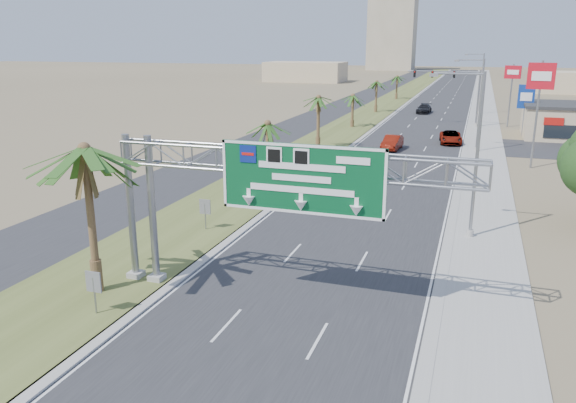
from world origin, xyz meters
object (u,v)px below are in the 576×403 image
at_px(pole_sign_red_far, 512,77).
at_px(car_left_lane, 336,197).
at_px(palm_near, 84,150).
at_px(pole_sign_red_near, 540,83).
at_px(signal_mast, 464,92).
at_px(sign_gantry, 270,173).
at_px(pole_sign_blue, 526,98).
at_px(car_mid_lane, 392,143).
at_px(car_far, 424,109).
at_px(car_right_lane, 451,137).

bearing_deg(pole_sign_red_far, car_left_lane, -105.89).
relative_size(palm_near, pole_sign_red_near, 0.83).
bearing_deg(pole_sign_red_far, signal_mast, -165.77).
bearing_deg(car_left_lane, pole_sign_red_far, 73.40).
bearing_deg(sign_gantry, palm_near, -166.68).
height_order(sign_gantry, palm_near, palm_near).
xyz_separation_m(car_left_lane, pole_sign_blue, (15.00, 39.58, 4.08)).
relative_size(pole_sign_blue, pole_sign_red_far, 0.76).
height_order(signal_mast, pole_sign_red_near, pole_sign_red_near).
height_order(car_mid_lane, car_far, car_mid_lane).
bearing_deg(palm_near, car_far, 84.39).
relative_size(car_left_lane, pole_sign_red_far, 0.48).
distance_m(sign_gantry, car_right_lane, 47.30).
relative_size(car_left_lane, car_mid_lane, 0.87).
bearing_deg(signal_mast, pole_sign_blue, -38.53).
relative_size(sign_gantry, car_left_lane, 3.96).
relative_size(sign_gantry, pole_sign_red_near, 1.67).
height_order(car_left_lane, pole_sign_blue, pole_sign_blue).
distance_m(palm_near, car_mid_lane, 43.44).
distance_m(sign_gantry, palm_near, 8.41).
bearing_deg(car_far, pole_sign_red_near, -68.03).
bearing_deg(car_far, car_mid_lane, -86.69).
relative_size(car_right_lane, pole_sign_red_far, 0.61).
distance_m(palm_near, signal_mast, 65.60).
bearing_deg(signal_mast, car_right_lane, -92.44).
height_order(signal_mast, pole_sign_red_far, pole_sign_red_far).
bearing_deg(pole_sign_red_far, car_far, 134.85).
distance_m(car_left_lane, pole_sign_blue, 42.52).
relative_size(car_right_lane, car_far, 1.03).
xyz_separation_m(sign_gantry, pole_sign_blue, (14.06, 55.81, -1.26)).
distance_m(car_mid_lane, pole_sign_blue, 21.55).
height_order(car_far, pole_sign_red_near, pole_sign_red_near).
height_order(signal_mast, car_mid_lane, signal_mast).
bearing_deg(signal_mast, sign_gantry, -95.74).
bearing_deg(signal_mast, pole_sign_red_far, 14.23).
xyz_separation_m(car_left_lane, pole_sign_red_far, (13.49, 47.41, 6.23)).
bearing_deg(pole_sign_red_near, pole_sign_red_far, 92.16).
distance_m(sign_gantry, car_left_lane, 17.11).
height_order(palm_near, pole_sign_red_far, pole_sign_red_far).
xyz_separation_m(signal_mast, pole_sign_blue, (7.83, -6.23, -0.05)).
bearing_deg(car_mid_lane, car_left_lane, -87.40).
xyz_separation_m(car_right_lane, pole_sign_red_far, (6.98, 16.98, 6.21)).
relative_size(car_mid_lane, pole_sign_blue, 0.72).
bearing_deg(car_right_lane, signal_mast, 81.67).
height_order(pole_sign_blue, pole_sign_red_far, pole_sign_red_far).
bearing_deg(pole_sign_blue, sign_gantry, -104.14).
xyz_separation_m(signal_mast, car_mid_lane, (-6.67, -21.66, -4.05)).
distance_m(car_left_lane, car_right_lane, 31.12).
distance_m(pole_sign_red_near, pole_sign_blue, 21.06).
distance_m(palm_near, pole_sign_red_far, 68.76).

